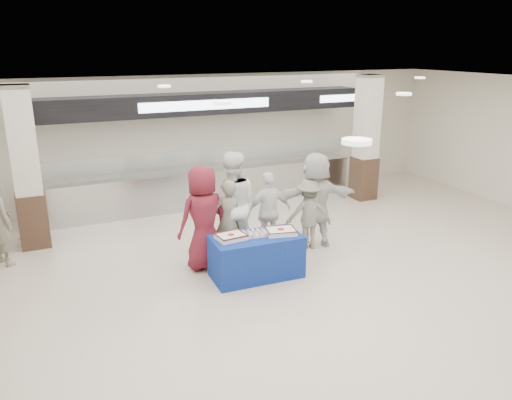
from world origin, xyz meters
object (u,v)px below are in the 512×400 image
cupcake_tray (255,234)px  civilian_white (315,200)px  display_table (256,256)px  soldier_b (309,214)px  chef_tall (232,205)px  sheet_cake_left (231,236)px  sheet_cake_right (281,231)px  chef_short (269,212)px  civilian_maroon (203,218)px  soldier_a (228,221)px  soldier_bg (0,222)px

cupcake_tray → civilian_white: (1.66, 0.78, 0.18)m
display_table → cupcake_tray: size_ratio=3.36×
soldier_b → chef_tall: bearing=8.9°
sheet_cake_left → soldier_b: (1.93, 0.71, -0.09)m
sheet_cake_right → chef_short: 1.10m
civilian_maroon → soldier_a: (0.49, 0.05, -0.16)m
cupcake_tray → soldier_b: bearing=26.0°
sheet_cake_right → cupcake_tray: 0.46m
sheet_cake_left → cupcake_tray: (0.43, -0.02, -0.02)m
cupcake_tray → soldier_bg: 4.66m
display_table → soldier_a: bearing=106.8°
civilian_maroon → sheet_cake_right: bearing=135.0°
sheet_cake_right → cupcake_tray: size_ratio=1.25×
display_table → chef_short: bearing=56.1°
display_table → sheet_cake_right: sheet_cake_right is taller
sheet_cake_left → chef_tall: 1.06m
sheet_cake_left → soldier_a: 0.76m
sheet_cake_right → chef_tall: chef_tall is taller
chef_tall → chef_short: 0.81m
soldier_a → soldier_b: (1.70, -0.02, -0.08)m
chef_short → civilian_white: bearing=170.2°
soldier_a → display_table: bearing=112.6°
display_table → soldier_b: bearing=29.5°
cupcake_tray → civilian_maroon: (-0.69, 0.70, 0.17)m
chef_tall → chef_short: bearing=-164.0°
soldier_bg → civilian_white: bearing=-132.9°
sheet_cake_left → civilian_white: (2.09, 0.76, 0.16)m
soldier_a → cupcake_tray: bearing=112.8°
sheet_cake_left → chef_short: (1.17, 0.94, -0.01)m
sheet_cake_right → soldier_a: 1.07m
display_table → civilian_maroon: size_ratio=0.81×
display_table → soldier_a: size_ratio=0.98×
civilian_maroon → soldier_b: civilian_maroon is taller
display_table → chef_tall: (-0.05, 1.02, 0.65)m
sheet_cake_left → display_table: bearing=-8.4°
chef_short → civilian_maroon: bearing=11.2°
sheet_cake_left → soldier_bg: (-3.58, 2.34, 0.02)m
sheet_cake_right → soldier_b: soldier_b is taller
soldier_b → soldier_bg: soldier_bg is taller
chef_short → soldier_bg: (-4.75, 1.40, 0.03)m
display_table → cupcake_tray: cupcake_tray is taller
sheet_cake_left → civilian_white: bearing=20.0°
chef_tall → civilian_white: chef_tall is taller
soldier_b → soldier_bg: bearing=1.7°
display_table → civilian_white: civilian_white is taller
chef_tall → civilian_white: size_ratio=1.06×
sheet_cake_right → soldier_a: (-0.65, 0.85, -0.01)m
display_table → chef_short: 1.31m
cupcake_tray → soldier_bg: bearing=149.6°
sheet_cake_left → soldier_bg: 4.28m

